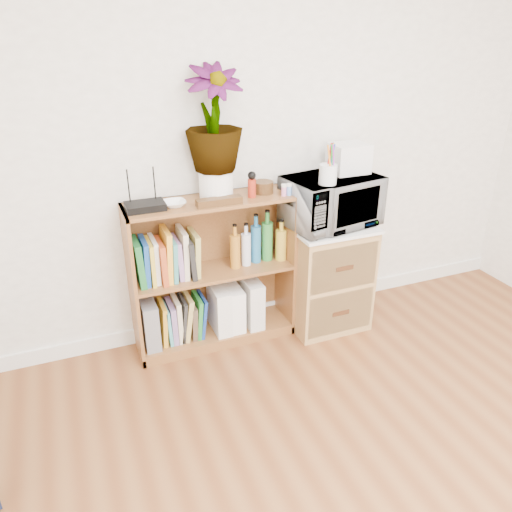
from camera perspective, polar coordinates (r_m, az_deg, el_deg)
skirting_board at (r=3.50m, az=0.14°, el=-6.21°), size 4.00×0.02×0.10m
bookshelf at (r=3.08m, az=-4.93°, el=-1.99°), size 1.00×0.30×0.95m
wicker_unit at (r=3.34m, az=7.91°, el=-2.23°), size 0.50×0.45×0.70m
microwave at (r=3.13m, az=8.58°, el=6.24°), size 0.61×0.46×0.31m
pen_cup at (r=2.92m, az=8.23°, el=9.22°), size 0.10×0.10×0.11m
small_appliance at (r=3.17m, az=10.55°, el=10.94°), size 0.22×0.19×0.18m
router at (r=2.79m, az=-12.56°, el=5.59°), size 0.21×0.14×0.04m
white_bowl at (r=2.81m, az=-9.33°, el=5.92°), size 0.13×0.13×0.03m
plant_pot at (r=2.90m, az=-4.58°, el=8.18°), size 0.19×0.19×0.17m
potted_plant at (r=2.81m, az=-4.85°, el=15.36°), size 0.32×0.32×0.57m
trinket_box at (r=2.80m, az=-4.24°, el=6.24°), size 0.26×0.06×0.04m
kokeshi_doll at (r=2.91m, az=-0.48°, el=7.76°), size 0.05×0.05×0.11m
wooden_bowl at (r=3.00m, az=0.85°, el=7.88°), size 0.12×0.12×0.07m
paint_jars at (r=2.96m, az=3.80°, el=7.44°), size 0.10×0.04×0.05m
file_box at (r=3.13m, az=-12.12°, el=-7.42°), size 0.09×0.24×0.30m
magazine_holder_left at (r=3.20m, az=-4.20°, el=-6.01°), size 0.10×0.24×0.30m
magazine_holder_mid at (r=3.23m, az=-2.62°, el=-5.80°), size 0.09×0.23×0.29m
magazine_holder_right at (r=3.26m, az=-0.59°, el=-5.18°), size 0.10×0.25×0.32m
cookbooks at (r=2.95m, az=-10.20°, el=-0.19°), size 0.38×0.20×0.31m
liquor_bottles at (r=3.10m, az=0.30°, el=1.74°), size 0.37×0.07×0.32m
lower_books at (r=3.17m, az=-8.51°, el=-7.07°), size 0.29×0.19×0.28m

